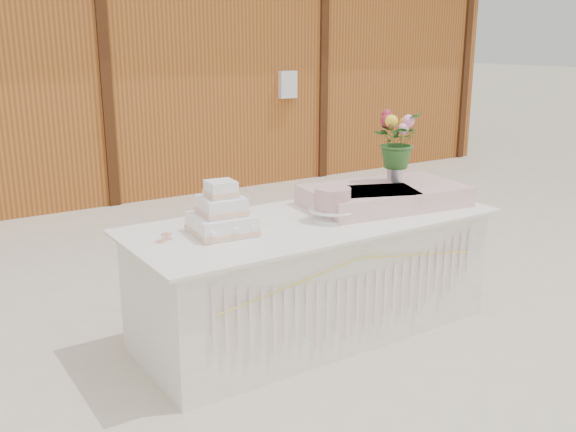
# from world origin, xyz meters

# --- Properties ---
(ground) EXTENTS (80.00, 80.00, 0.00)m
(ground) POSITION_xyz_m (0.00, 0.00, 0.00)
(ground) COLOR beige
(ground) RESTS_ON ground
(barn) EXTENTS (12.60, 4.60, 3.30)m
(barn) POSITION_xyz_m (-0.01, 5.99, 1.68)
(barn) COLOR #AA5623
(barn) RESTS_ON ground
(cake_table) EXTENTS (2.40, 1.00, 0.77)m
(cake_table) POSITION_xyz_m (0.00, -0.00, 0.39)
(cake_table) COLOR white
(cake_table) RESTS_ON ground
(wedding_cake) EXTENTS (0.38, 0.38, 0.32)m
(wedding_cake) POSITION_xyz_m (-0.63, 0.04, 0.88)
(wedding_cake) COLOR white
(wedding_cake) RESTS_ON cake_table
(pink_cake_stand) EXTENTS (0.29, 0.29, 0.21)m
(pink_cake_stand) POSITION_xyz_m (0.08, -0.09, 0.89)
(pink_cake_stand) COLOR white
(pink_cake_stand) RESTS_ON cake_table
(satin_runner) EXTENTS (1.14, 0.76, 0.14)m
(satin_runner) POSITION_xyz_m (0.61, 0.02, 0.84)
(satin_runner) COLOR beige
(satin_runner) RESTS_ON cake_table
(flower_vase) EXTENTS (0.11, 0.11, 0.15)m
(flower_vase) POSITION_xyz_m (0.76, 0.09, 0.98)
(flower_vase) COLOR silver
(flower_vase) RESTS_ON satin_runner
(bouquet) EXTENTS (0.45, 0.43, 0.38)m
(bouquet) POSITION_xyz_m (0.76, 0.09, 1.24)
(bouquet) COLOR #326428
(bouquet) RESTS_ON flower_vase
(loose_flowers) EXTENTS (0.22, 0.32, 0.02)m
(loose_flowers) POSITION_xyz_m (-0.95, 0.08, 0.78)
(loose_flowers) COLOR pink
(loose_flowers) RESTS_ON cake_table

